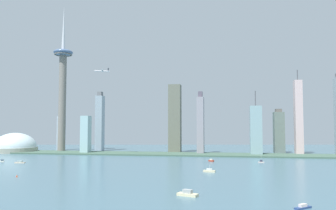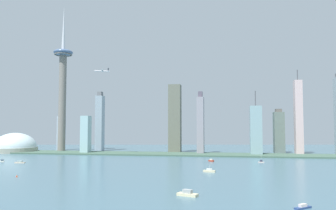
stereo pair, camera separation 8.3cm
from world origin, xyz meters
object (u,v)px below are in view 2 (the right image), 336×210
(stadium_dome, at_px, (15,148))
(boat_0, at_px, (20,162))
(skyscraper_4, at_px, (100,123))
(skyscraper_6, at_px, (61,133))
(skyscraper_2, at_px, (86,135))
(skyscraper_8, at_px, (175,119))
(skyscraper_1, at_px, (256,130))
(boat_5, at_px, (261,162))
(airplane, at_px, (102,71))
(channel_buoy_0, at_px, (17,176))
(skyscraper_0, at_px, (279,132))
(boat_1, at_px, (211,160))
(skyscraper_7, at_px, (201,124))
(boat_4, at_px, (188,194))
(boat_2, at_px, (303,207))
(boat_3, at_px, (209,171))
(boat_6, at_px, (2,161))
(observation_tower, at_px, (63,81))
(skyscraper_3, at_px, (298,117))

(stadium_dome, bearing_deg, boat_0, -54.18)
(skyscraper_4, distance_m, skyscraper_6, 100.62)
(skyscraper_2, height_order, skyscraper_4, skyscraper_4)
(stadium_dome, bearing_deg, skyscraper_8, 6.32)
(skyscraper_1, height_order, boat_5, skyscraper_1)
(skyscraper_4, bearing_deg, skyscraper_6, 174.77)
(skyscraper_1, bearing_deg, skyscraper_8, 168.91)
(airplane, bearing_deg, channel_buoy_0, 68.83)
(skyscraper_0, bearing_deg, stadium_dome, -173.81)
(skyscraper_6, height_order, boat_1, skyscraper_6)
(boat_1, bearing_deg, skyscraper_4, -178.17)
(skyscraper_7, distance_m, boat_4, 405.76)
(skyscraper_2, relative_size, boat_2, 5.88)
(stadium_dome, height_order, boat_3, stadium_dome)
(skyscraper_1, height_order, skyscraper_2, skyscraper_1)
(skyscraper_0, distance_m, skyscraper_1, 74.11)
(skyscraper_6, height_order, boat_6, skyscraper_6)
(boat_1, relative_size, boat_4, 0.53)
(skyscraper_4, xyz_separation_m, boat_4, (245.39, -443.38, -61.57))
(skyscraper_7, relative_size, boat_3, 8.23)
(stadium_dome, bearing_deg, boat_1, -15.58)
(observation_tower, xyz_separation_m, skyscraper_7, (301.01, -5.99, -95.52))
(boat_2, bearing_deg, boat_5, -130.89)
(skyscraper_4, xyz_separation_m, skyscraper_8, (173.35, -22.04, 7.74))
(channel_buoy_0, bearing_deg, boat_4, -19.08)
(stadium_dome, xyz_separation_m, boat_1, (420.94, -117.37, -8.27))
(skyscraper_0, height_order, boat_1, skyscraper_0)
(boat_5, distance_m, airplane, 330.02)
(boat_2, distance_m, boat_3, 184.48)
(boat_1, distance_m, channel_buoy_0, 285.26)
(boat_1, bearing_deg, boat_0, -129.21)
(skyscraper_8, distance_m, boat_6, 331.24)
(skyscraper_7, height_order, boat_2, skyscraper_7)
(skyscraper_0, distance_m, skyscraper_8, 215.07)
(skyscraper_8, distance_m, boat_1, 188.21)
(stadium_dome, xyz_separation_m, boat_5, (497.10, -123.31, -8.11))
(skyscraper_1, height_order, boat_4, skyscraper_1)
(skyscraper_1, xyz_separation_m, boat_0, (-365.32, -194.85, -46.13))
(observation_tower, xyz_separation_m, channel_buoy_0, (121.98, -339.46, -153.15))
(stadium_dome, bearing_deg, skyscraper_4, 19.70)
(boat_3, height_order, channel_buoy_0, boat_3)
(skyscraper_2, height_order, channel_buoy_0, skyscraper_2)
(skyscraper_0, bearing_deg, airplane, -160.82)
(airplane, bearing_deg, boat_4, 99.77)
(skyscraper_0, relative_size, boat_6, 5.72)
(skyscraper_2, height_order, skyscraper_3, skyscraper_3)
(skyscraper_8, distance_m, boat_4, 433.04)
(skyscraper_7, bearing_deg, boat_5, -54.10)
(skyscraper_6, bearing_deg, skyscraper_3, -4.39)
(skyscraper_4, height_order, boat_2, skyscraper_4)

